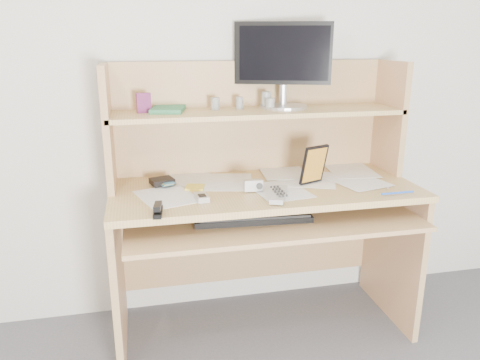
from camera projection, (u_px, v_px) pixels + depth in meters
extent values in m
cube|color=beige|center=(249.00, 71.00, 2.31)|extent=(3.60, 0.04, 2.50)
cube|color=tan|center=(265.00, 189.00, 2.16)|extent=(1.40, 0.60, 0.03)
cube|color=tan|center=(118.00, 277.00, 2.13)|extent=(0.03, 0.56, 0.72)
cube|color=tan|center=(392.00, 250.00, 2.41)|extent=(0.03, 0.56, 0.72)
cube|color=tan|center=(250.00, 243.00, 2.54)|extent=(1.34, 0.02, 0.41)
cube|color=tan|center=(271.00, 218.00, 2.07)|extent=(1.28, 0.55, 0.02)
cube|color=tan|center=(250.00, 117.00, 2.35)|extent=(1.40, 0.02, 0.55)
cube|color=tan|center=(108.00, 127.00, 2.08)|extent=(0.03, 0.30, 0.55)
cube|color=tan|center=(389.00, 117.00, 2.35)|extent=(0.03, 0.30, 0.55)
cube|color=tan|center=(257.00, 112.00, 2.20)|extent=(1.38, 0.30, 0.02)
cube|color=white|center=(265.00, 186.00, 2.15)|extent=(1.32, 0.54, 0.01)
cube|color=black|center=(252.00, 216.00, 2.04)|extent=(0.52, 0.21, 0.02)
cube|color=black|center=(252.00, 212.00, 2.03)|extent=(0.48, 0.20, 0.01)
cube|color=#A3A29E|center=(279.00, 194.00, 1.99)|extent=(0.13, 0.21, 0.02)
cube|color=#B5B5B8|center=(202.00, 196.00, 1.96)|extent=(0.06, 0.10, 0.02)
cube|color=black|center=(158.00, 209.00, 1.80)|extent=(0.05, 0.12, 0.04)
cube|color=black|center=(162.00, 181.00, 2.17)|extent=(0.12, 0.11, 0.03)
cube|color=gold|center=(195.00, 187.00, 2.12)|extent=(0.10, 0.10, 0.01)
cube|color=#A2A2A4|center=(253.00, 185.00, 2.07)|extent=(0.08, 0.04, 0.05)
cube|color=black|center=(314.00, 165.00, 2.15)|extent=(0.13, 0.06, 0.18)
cylinder|color=blue|center=(397.00, 193.00, 2.03)|extent=(0.16, 0.01, 0.01)
cube|color=maroon|center=(144.00, 103.00, 2.10)|extent=(0.07, 0.03, 0.09)
cube|color=#307946|center=(168.00, 109.00, 2.15)|extent=(0.18, 0.22, 0.02)
cylinder|color=black|center=(215.00, 104.00, 2.19)|extent=(0.05, 0.05, 0.06)
cylinder|color=silver|center=(240.00, 103.00, 2.22)|extent=(0.04, 0.04, 0.06)
cylinder|color=black|center=(270.00, 104.00, 2.19)|extent=(0.05, 0.05, 0.06)
cylinder|color=white|center=(266.00, 100.00, 2.23)|extent=(0.05, 0.05, 0.08)
cylinder|color=#BCBDC2|center=(283.00, 107.00, 2.26)|extent=(0.23, 0.23, 0.01)
cylinder|color=#BCBDC2|center=(283.00, 95.00, 2.25)|extent=(0.04, 0.04, 0.10)
cube|color=black|center=(283.00, 53.00, 2.21)|extent=(0.44, 0.18, 0.29)
cube|color=black|center=(284.00, 53.00, 2.20)|extent=(0.40, 0.15, 0.25)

